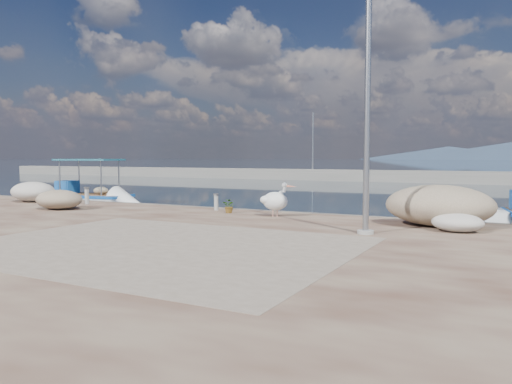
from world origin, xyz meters
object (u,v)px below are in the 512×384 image
object	(u,v)px
lamp_post	(368,110)
bollard_near	(216,201)
pelican	(276,201)
boat_left	(89,201)

from	to	relation	value
lamp_post	bollard_near	xyz separation A→B (m)	(-6.76, 3.15, -2.94)
pelican	lamp_post	bearing A→B (deg)	-52.44
lamp_post	bollard_near	size ratio (longest dim) A/B	10.62
lamp_post	pelican	bearing A→B (deg)	148.37
boat_left	lamp_post	xyz separation A→B (m)	(16.69, -6.13, 3.57)
bollard_near	pelican	bearing A→B (deg)	-15.06
pelican	boat_left	bearing A→B (deg)	142.86
bollard_near	boat_left	bearing A→B (deg)	163.29
boat_left	pelican	xyz separation A→B (m)	(12.87, -3.77, 0.84)
pelican	bollard_near	size ratio (longest dim) A/B	1.89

